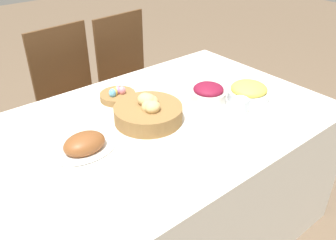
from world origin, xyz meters
The scene contains 15 objects.
ground_plane centered at (0.00, 0.00, 0.00)m, with size 12.00×12.00×0.00m, color brown.
dining_table centered at (0.00, 0.00, 0.37)m, with size 1.62×1.07×0.73m.
chair_far_center centered at (-0.02, 0.89, 0.51)m, with size 0.46×0.46×0.94m.
chair_far_right centered at (0.44, 0.89, 0.51)m, with size 0.46×0.46×0.94m.
bread_basket centered at (-0.05, 0.02, 0.78)m, with size 0.31×0.31×0.13m.
egg_basket centered at (-0.05, 0.29, 0.75)m, with size 0.18×0.18×0.07m.
ham_platter centered at (-0.39, 0.00, 0.76)m, with size 0.27×0.19×0.08m.
pineapple_bowl centered at (0.47, -0.13, 0.77)m, with size 0.22×0.22×0.09m.
beet_salad_bowl centered at (0.28, -0.03, 0.78)m, with size 0.18×0.18×0.10m.
dinner_plate centered at (0.10, -0.34, 0.74)m, with size 0.23×0.23×0.01m.
fork centered at (-0.05, -0.34, 0.73)m, with size 0.02×0.17×0.00m.
knife centered at (0.24, -0.34, 0.73)m, with size 0.02×0.17×0.00m.
spoon centered at (0.27, -0.34, 0.73)m, with size 0.02×0.17×0.00m.
drinking_cup centered at (0.32, -0.20, 0.77)m, with size 0.08×0.08×0.08m.
butter_dish centered at (-0.18, -0.21, 0.75)m, with size 0.13×0.08×0.03m.
Camera 1 is at (-0.87, -1.11, 1.58)m, focal length 38.00 mm.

